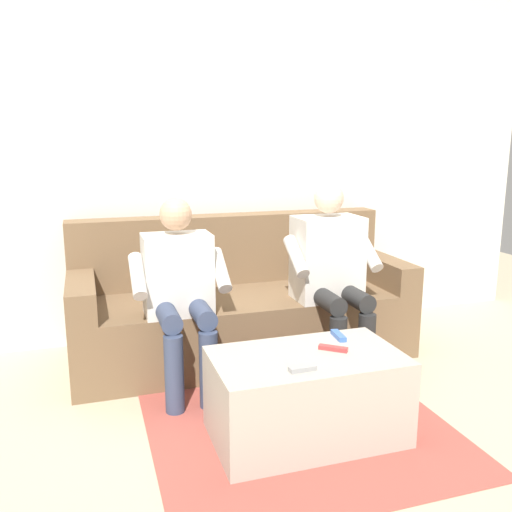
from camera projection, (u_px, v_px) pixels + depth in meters
The scene contains 10 objects.
ground_plane at pixel (279, 401), 2.91m from camera, with size 8.00×8.00×0.00m, color tan.
back_wall at pixel (221, 150), 3.77m from camera, with size 4.91×0.06×2.62m, color beige.
couch at pixel (240, 307), 3.55m from camera, with size 2.13×0.81×0.88m.
coffee_table at pixel (306, 396), 2.53m from camera, with size 0.88×0.51×0.41m.
person_left_seated at pixel (331, 267), 3.26m from camera, with size 0.55×0.55×1.12m.
person_right_seated at pixel (180, 285), 2.97m from camera, with size 0.53×0.52×1.07m.
remote_blue at pixel (338, 336), 2.70m from camera, with size 0.13×0.04×0.02m, color #3860B7.
remote_gray at pixel (302, 368), 2.32m from camera, with size 0.12×0.04×0.02m, color gray.
remote_red at pixel (333, 348), 2.54m from camera, with size 0.14×0.03×0.02m, color #B73333.
floor_rug at pixel (296, 423), 2.69m from camera, with size 1.44×1.43×0.01m, color #9E473D.
Camera 1 is at (0.93, 3.12, 1.38)m, focal length 38.00 mm.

